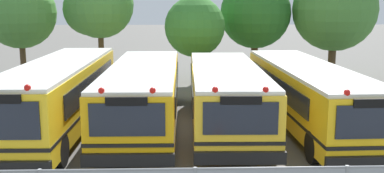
% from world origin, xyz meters
% --- Properties ---
extents(ground_plane, '(160.00, 160.00, 0.00)m').
position_xyz_m(ground_plane, '(0.00, 0.00, 0.00)').
color(ground_plane, '#595651').
extents(school_bus_0, '(2.60, 11.09, 2.72)m').
position_xyz_m(school_bus_0, '(-4.74, -0.23, 1.43)').
color(school_bus_0, yellow).
rests_on(school_bus_0, ground_plane).
extents(school_bus_1, '(2.70, 10.78, 2.52)m').
position_xyz_m(school_bus_1, '(-1.61, 0.12, 1.33)').
color(school_bus_1, '#EAA80C').
rests_on(school_bus_1, ground_plane).
extents(school_bus_2, '(2.81, 10.06, 2.52)m').
position_xyz_m(school_bus_2, '(1.55, -0.19, 1.33)').
color(school_bus_2, yellow).
rests_on(school_bus_2, ground_plane).
extents(school_bus_3, '(2.72, 11.50, 2.52)m').
position_xyz_m(school_bus_3, '(4.75, 0.03, 1.33)').
color(school_bus_3, yellow).
rests_on(school_bus_3, ground_plane).
extents(tree_0, '(4.09, 4.09, 6.24)m').
position_xyz_m(tree_0, '(-9.20, 9.31, 4.26)').
color(tree_0, '#4C3823').
rests_on(tree_0, ground_plane).
extents(tree_1, '(4.16, 4.02, 6.68)m').
position_xyz_m(tree_1, '(-5.05, 10.08, 4.57)').
color(tree_1, '#4C3823').
rests_on(tree_1, ground_plane).
extents(tree_2, '(3.51, 3.51, 5.15)m').
position_xyz_m(tree_2, '(0.83, 9.25, 3.35)').
color(tree_2, '#4C3823').
rests_on(tree_2, ground_plane).
extents(tree_3, '(4.43, 4.43, 6.33)m').
position_xyz_m(tree_3, '(4.75, 11.49, 4.10)').
color(tree_3, '#4C3823').
rests_on(tree_3, ground_plane).
extents(tree_4, '(5.15, 5.15, 6.94)m').
position_xyz_m(tree_4, '(9.35, 10.75, 4.47)').
color(tree_4, '#4C3823').
rests_on(tree_4, ground_plane).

